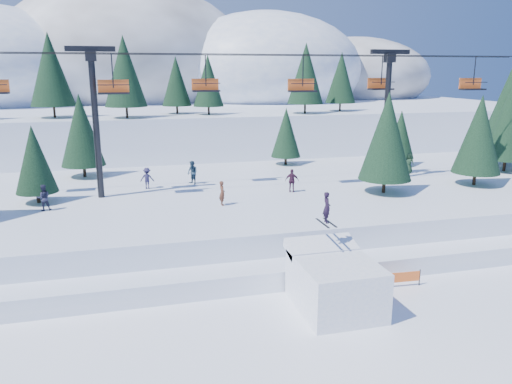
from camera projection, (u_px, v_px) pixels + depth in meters
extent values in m
plane|color=white|center=(312.00, 342.00, 21.17)|extent=(160.00, 160.00, 0.00)
cube|color=white|center=(227.00, 206.00, 37.77)|extent=(70.00, 22.00, 2.50)
cube|color=white|center=(262.00, 262.00, 28.55)|extent=(70.00, 6.00, 1.10)
cube|color=white|center=(167.00, 120.00, 84.30)|extent=(110.00, 60.00, 6.00)
ellipsoid|color=#605B59|center=(126.00, 59.00, 89.75)|extent=(44.00, 39.60, 26.40)
ellipsoid|color=white|center=(266.00, 69.00, 88.66)|extent=(34.00, 30.60, 19.72)
ellipsoid|color=#605B59|center=(354.00, 76.00, 99.58)|extent=(30.00, 27.00, 15.00)
cylinder|color=black|center=(127.00, 112.00, 56.15)|extent=(0.26, 0.26, 1.26)
cone|color=#1C3E24|center=(124.00, 71.00, 55.08)|extent=(4.68, 4.68, 7.74)
cylinder|color=black|center=(209.00, 110.00, 60.43)|extent=(0.26, 0.26, 0.99)
cone|color=#1C3E24|center=(208.00, 81.00, 59.60)|extent=(3.66, 3.66, 6.06)
cylinder|color=black|center=(305.00, 108.00, 61.95)|extent=(0.26, 0.26, 1.19)
cone|color=#1C3E24|center=(306.00, 73.00, 60.94)|extent=(4.42, 4.42, 7.31)
cylinder|color=black|center=(54.00, 112.00, 56.38)|extent=(0.26, 0.26, 1.31)
cone|color=#1C3E24|center=(50.00, 69.00, 55.26)|extent=(4.87, 4.87, 8.05)
cylinder|color=black|center=(340.00, 107.00, 65.63)|extent=(0.26, 0.26, 1.05)
cone|color=#1C3E24|center=(341.00, 78.00, 64.73)|extent=(3.92, 3.92, 6.48)
cylinder|color=black|center=(177.00, 110.00, 61.57)|extent=(0.26, 0.26, 0.97)
cone|color=#1C3E24|center=(176.00, 81.00, 60.75)|extent=(3.59, 3.59, 5.94)
cube|color=white|center=(335.00, 285.00, 23.88)|extent=(3.59, 4.43, 2.43)
cube|color=white|center=(321.00, 247.00, 25.36)|extent=(3.59, 1.55, 0.86)
imported|color=black|center=(327.00, 207.00, 24.59)|extent=(0.42, 0.60, 1.56)
cube|color=black|center=(322.00, 223.00, 24.73)|extent=(0.11, 1.65, 0.03)
cube|color=black|center=(330.00, 223.00, 24.83)|extent=(0.11, 1.65, 0.03)
cylinder|color=black|center=(96.00, 126.00, 34.04)|extent=(0.44, 0.44, 10.00)
cube|color=black|center=(90.00, 49.00, 32.83)|extent=(3.20, 0.35, 0.35)
cube|color=black|center=(91.00, 56.00, 32.94)|extent=(0.70, 0.70, 0.70)
cylinder|color=black|center=(386.00, 118.00, 39.53)|extent=(0.44, 0.44, 10.00)
cube|color=black|center=(390.00, 52.00, 38.31)|extent=(3.20, 0.35, 0.35)
cube|color=black|center=(390.00, 58.00, 38.42)|extent=(0.70, 0.70, 0.70)
cylinder|color=black|center=(256.00, 54.00, 34.52)|extent=(46.00, 0.06, 0.06)
cylinder|color=black|center=(248.00, 55.00, 36.77)|extent=(46.00, 0.06, 0.06)
cylinder|color=black|center=(112.00, 71.00, 32.37)|extent=(0.08, 0.08, 2.20)
cube|color=black|center=(114.00, 93.00, 32.71)|extent=(2.00, 0.75, 0.12)
cube|color=orange|center=(113.00, 86.00, 32.96)|extent=(2.00, 0.10, 0.85)
cylinder|color=black|center=(113.00, 85.00, 32.25)|extent=(2.00, 0.06, 0.06)
cylinder|color=black|center=(206.00, 71.00, 36.24)|extent=(0.08, 0.08, 2.20)
cube|color=black|center=(206.00, 91.00, 36.59)|extent=(2.00, 0.75, 0.12)
cube|color=orange|center=(205.00, 84.00, 36.84)|extent=(2.00, 0.10, 0.85)
cylinder|color=black|center=(207.00, 83.00, 36.13)|extent=(2.00, 0.06, 0.06)
cylinder|color=black|center=(303.00, 71.00, 35.65)|extent=(0.08, 0.08, 2.20)
cube|color=black|center=(303.00, 91.00, 35.99)|extent=(2.00, 0.75, 0.12)
cube|color=orange|center=(301.00, 85.00, 36.24)|extent=(2.00, 0.10, 0.85)
cylinder|color=black|center=(304.00, 84.00, 35.53)|extent=(2.00, 0.06, 0.06)
cylinder|color=black|center=(382.00, 71.00, 39.79)|extent=(0.08, 0.08, 2.20)
cube|color=black|center=(381.00, 89.00, 40.13)|extent=(2.00, 0.75, 0.12)
cube|color=orange|center=(379.00, 83.00, 40.38)|extent=(2.00, 0.10, 0.85)
cylinder|color=black|center=(383.00, 82.00, 39.67)|extent=(2.00, 0.06, 0.06)
cylinder|color=black|center=(475.00, 71.00, 39.22)|extent=(0.08, 0.08, 2.20)
cube|color=black|center=(473.00, 89.00, 39.56)|extent=(2.00, 0.75, 0.12)
cube|color=orange|center=(470.00, 83.00, 39.81)|extent=(2.00, 0.10, 0.85)
cylinder|color=black|center=(476.00, 82.00, 39.10)|extent=(2.00, 0.06, 0.06)
cylinder|color=black|center=(474.00, 179.00, 38.93)|extent=(0.26, 0.26, 0.97)
cone|color=#1C3E24|center=(479.00, 134.00, 38.10)|extent=(3.62, 3.62, 5.98)
cylinder|color=black|center=(504.00, 165.00, 44.24)|extent=(0.26, 0.26, 1.10)
cone|color=#1C3E24|center=(510.00, 121.00, 43.31)|extent=(4.07, 4.07, 6.74)
cylinder|color=black|center=(505.00, 157.00, 47.36)|extent=(0.26, 0.26, 1.40)
cone|color=#1C3E24|center=(512.00, 104.00, 46.17)|extent=(5.21, 5.21, 8.62)
cylinder|color=black|center=(399.00, 162.00, 46.93)|extent=(0.26, 0.26, 0.72)
cone|color=#1C3E24|center=(400.00, 134.00, 46.32)|extent=(2.68, 2.68, 4.43)
cylinder|color=black|center=(85.00, 171.00, 41.91)|extent=(0.26, 0.26, 0.97)
cone|color=#1C3E24|center=(81.00, 130.00, 41.09)|extent=(3.59, 3.59, 5.94)
cylinder|color=black|center=(286.00, 160.00, 47.41)|extent=(0.26, 0.26, 0.75)
cone|color=#1C3E24|center=(286.00, 132.00, 46.78)|extent=(2.79, 2.79, 4.61)
cylinder|color=black|center=(38.00, 197.00, 33.69)|extent=(0.26, 0.26, 0.74)
cone|color=#1C3E24|center=(34.00, 159.00, 33.06)|extent=(2.73, 2.73, 4.52)
cylinder|color=black|center=(384.00, 186.00, 36.41)|extent=(0.26, 0.26, 1.02)
cone|color=#1C3E24|center=(387.00, 136.00, 35.55)|extent=(3.79, 3.79, 6.27)
imported|color=#282547|center=(147.00, 178.00, 37.59)|extent=(1.14, 0.80, 1.61)
imported|color=#18301E|center=(409.00, 163.00, 43.31)|extent=(1.02, 0.99, 1.77)
imported|color=#552E20|center=(222.00, 193.00, 32.96)|extent=(0.44, 0.63, 1.64)
imported|color=#401D34|center=(292.00, 181.00, 36.50)|extent=(1.09, 0.79, 1.71)
imported|color=#282941|center=(44.00, 198.00, 31.67)|extent=(0.93, 0.79, 1.69)
imported|color=#273E51|center=(192.00, 173.00, 39.08)|extent=(1.19, 1.37, 1.84)
cylinder|color=black|center=(371.00, 282.00, 26.12)|extent=(0.06, 0.06, 0.90)
cylinder|color=black|center=(420.00, 277.00, 26.65)|extent=(0.06, 0.06, 0.90)
cube|color=orange|center=(395.00, 278.00, 26.36)|extent=(2.80, 0.22, 0.55)
cylinder|color=black|center=(438.00, 252.00, 30.42)|extent=(0.06, 0.06, 0.90)
cylinder|color=black|center=(486.00, 253.00, 30.15)|extent=(0.06, 0.06, 0.90)
cube|color=orange|center=(462.00, 251.00, 30.26)|extent=(2.64, 1.02, 0.55)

